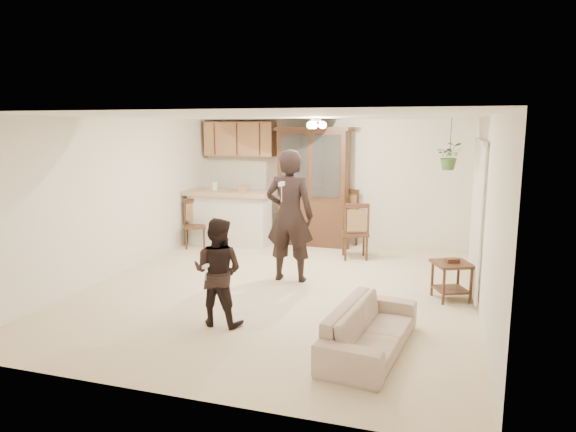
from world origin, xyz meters
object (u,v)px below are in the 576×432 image
(chair_hutch_left, at_px, (343,230))
(child, at_px, (218,270))
(china_hutch, at_px, (314,187))
(chair_hutch_right, at_px, (355,242))
(adult, at_px, (290,223))
(chair_bar, at_px, (195,234))
(sofa, at_px, (370,318))
(side_table, at_px, (451,280))

(chair_hutch_left, bearing_deg, child, -83.81)
(china_hutch, distance_m, chair_hutch_right, 1.59)
(china_hutch, bearing_deg, child, -88.38)
(adult, bearing_deg, chair_bar, -35.30)
(chair_bar, bearing_deg, sofa, -72.60)
(side_table, bearing_deg, sofa, -112.61)
(sofa, distance_m, side_table, 2.15)
(chair_bar, bearing_deg, adult, -61.83)
(adult, relative_size, chair_hutch_right, 1.75)
(adult, xyz_separation_m, side_table, (2.39, -0.21, -0.63))
(side_table, bearing_deg, chair_hutch_left, 127.03)
(sofa, xyz_separation_m, side_table, (0.83, 1.98, -0.09))
(child, bearing_deg, chair_hutch_right, -104.96)
(chair_bar, distance_m, chair_hutch_right, 3.17)
(sofa, bearing_deg, chair_hutch_right, 19.73)
(adult, bearing_deg, china_hutch, -86.92)
(china_hutch, height_order, chair_hutch_left, china_hutch)
(adult, relative_size, china_hutch, 0.77)
(sofa, distance_m, china_hutch, 5.12)
(sofa, height_order, adult, adult)
(chair_hutch_left, bearing_deg, chair_hutch_right, -51.72)
(adult, relative_size, side_table, 2.83)
(china_hutch, bearing_deg, sofa, -66.78)
(sofa, relative_size, chair_hutch_right, 1.82)
(side_table, xyz_separation_m, chair_bar, (-4.83, 1.74, -0.01))
(child, height_order, chair_bar, child)
(sofa, height_order, side_table, sofa)
(side_table, distance_m, chair_bar, 5.13)
(side_table, height_order, chair_hutch_right, chair_hutch_right)
(chair_hutch_left, bearing_deg, china_hutch, -166.27)
(adult, height_order, side_table, adult)
(chair_hutch_right, bearing_deg, side_table, 115.19)
(child, bearing_deg, sofa, 174.07)
(china_hutch, relative_size, chair_hutch_right, 2.27)
(sofa, height_order, china_hutch, china_hutch)
(child, xyz_separation_m, chair_hutch_right, (1.02, 3.60, -0.38))
(sofa, xyz_separation_m, child, (-1.86, 0.22, 0.31))
(chair_bar, height_order, chair_hutch_left, chair_hutch_left)
(china_hutch, xyz_separation_m, chair_bar, (-2.16, -0.98, -0.89))
(chair_bar, height_order, chair_hutch_right, chair_hutch_right)
(chair_hutch_left, height_order, chair_hutch_right, chair_hutch_left)
(sofa, xyz_separation_m, chair_hutch_right, (-0.84, 3.83, -0.08))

